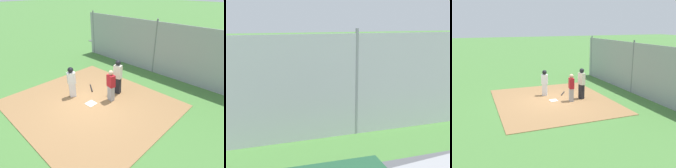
% 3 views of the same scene
% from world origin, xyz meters
% --- Properties ---
extents(ground_plane, '(140.00, 140.00, 0.00)m').
position_xyz_m(ground_plane, '(0.00, 0.00, 0.00)').
color(ground_plane, '#477A38').
extents(dirt_infield, '(7.20, 6.40, 0.03)m').
position_xyz_m(dirt_infield, '(0.00, 0.00, 0.01)').
color(dirt_infield, olive).
rests_on(dirt_infield, ground_plane).
extents(home_plate, '(0.46, 0.46, 0.02)m').
position_xyz_m(home_plate, '(0.00, 0.00, 0.04)').
color(home_plate, white).
rests_on(home_plate, dirt_infield).
extents(catcher, '(0.42, 0.32, 1.58)m').
position_xyz_m(catcher, '(-0.45, -0.92, 0.85)').
color(catcher, '#9E9EA3').
rests_on(catcher, dirt_infield).
extents(umpire, '(0.43, 0.35, 1.82)m').
position_xyz_m(umpire, '(-0.22, -1.65, 0.99)').
color(umpire, black).
rests_on(umpire, dirt_infield).
extents(runner, '(0.39, 0.45, 1.59)m').
position_xyz_m(runner, '(1.20, 0.16, 0.92)').
color(runner, silver).
rests_on(runner, dirt_infield).
extents(baseball_bat, '(0.70, 0.49, 0.06)m').
position_xyz_m(baseball_bat, '(1.13, -0.99, 0.06)').
color(baseball_bat, black).
rests_on(baseball_bat, dirt_infield).
extents(backstop_fence, '(12.00, 0.10, 3.35)m').
position_xyz_m(backstop_fence, '(0.00, -5.31, 1.60)').
color(backstop_fence, '#93999E').
rests_on(backstop_fence, ground_plane).
extents(parking_lot, '(18.00, 5.20, 0.04)m').
position_xyz_m(parking_lot, '(0.00, -10.00, 0.02)').
color(parking_lot, '#515156').
rests_on(parking_lot, ground_plane).
extents(parked_car_green, '(4.26, 1.99, 1.28)m').
position_xyz_m(parked_car_green, '(-2.60, -10.09, 0.61)').
color(parked_car_green, '#235B38').
rests_on(parked_car_green, parking_lot).
extents(parked_car_silver, '(4.35, 2.22, 1.28)m').
position_xyz_m(parked_car_silver, '(-0.40, -10.53, 0.61)').
color(parked_car_silver, '#B2B2B7').
rests_on(parked_car_silver, parking_lot).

